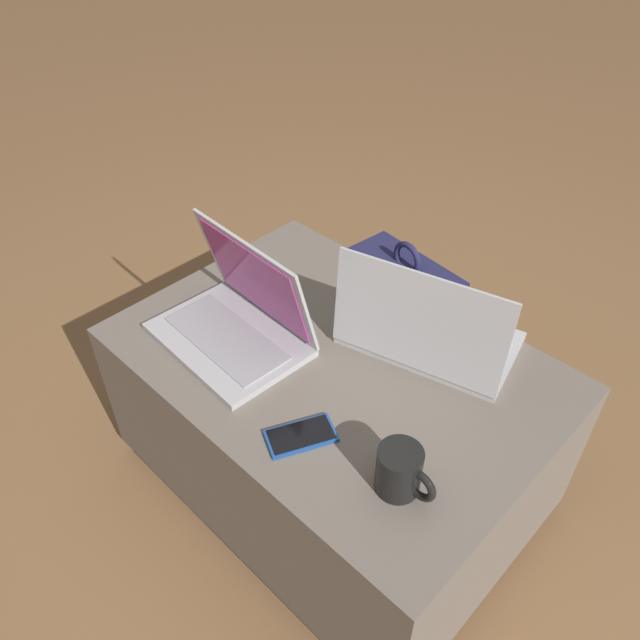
% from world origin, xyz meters
% --- Properties ---
extents(ground_plane, '(14.00, 14.00, 0.00)m').
position_xyz_m(ground_plane, '(0.00, 0.00, 0.00)').
color(ground_plane, olive).
extents(ottoman, '(0.93, 0.65, 0.44)m').
position_xyz_m(ottoman, '(0.00, 0.00, 0.22)').
color(ottoman, '#3D3832').
rests_on(ottoman, ground_plane).
extents(laptop_near, '(0.35, 0.25, 0.24)m').
position_xyz_m(laptop_near, '(-0.20, -0.10, 0.49)').
color(laptop_near, '#B7B7BC').
rests_on(laptop_near, ottoman).
extents(laptop_far, '(0.41, 0.31, 0.24)m').
position_xyz_m(laptop_far, '(0.12, 0.15, 0.49)').
color(laptop_far, silver).
rests_on(laptop_far, ottoman).
extents(cell_phone, '(0.12, 0.15, 0.01)m').
position_xyz_m(cell_phone, '(0.10, -0.20, 0.45)').
color(cell_phone, '#1E4C9E').
rests_on(cell_phone, ottoman).
extents(backpack, '(0.33, 0.21, 0.48)m').
position_xyz_m(backpack, '(-0.13, 0.42, 0.20)').
color(backpack, '#23234C').
rests_on(backpack, ground_plane).
extents(coffee_mug, '(0.12, 0.08, 0.09)m').
position_xyz_m(coffee_mug, '(0.30, -0.16, 0.49)').
color(coffee_mug, black).
rests_on(coffee_mug, ottoman).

